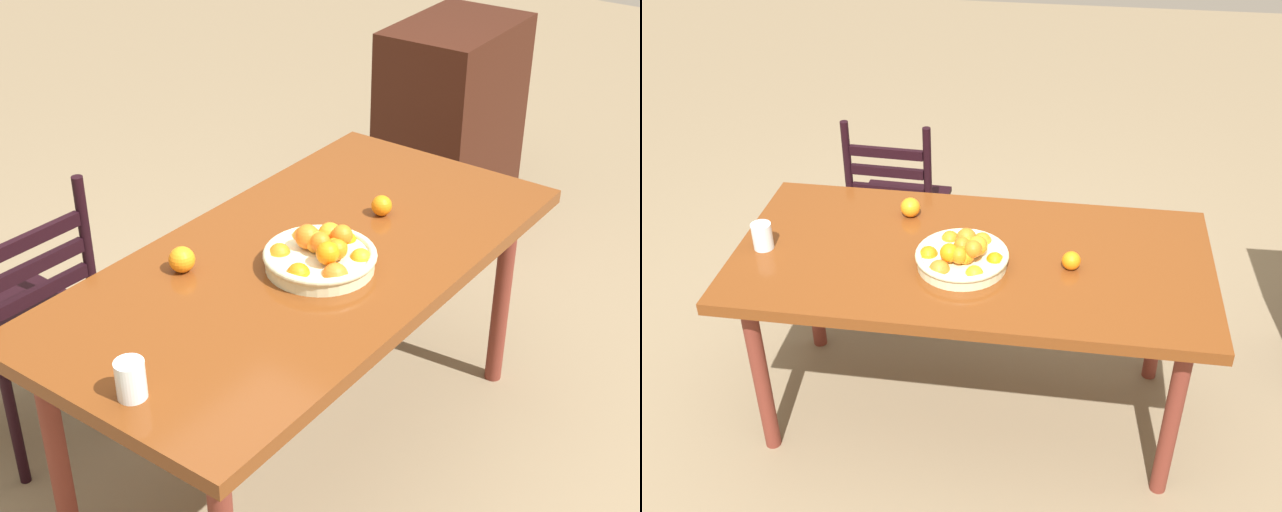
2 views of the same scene
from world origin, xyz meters
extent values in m
plane|color=#7D6B51|center=(0.00, 0.00, 0.00)|extent=(12.00, 12.00, 0.00)
cube|color=#673212|center=(0.00, 0.00, 0.75)|extent=(1.73, 0.86, 0.05)
cylinder|color=maroon|center=(0.75, -0.31, 0.36)|extent=(0.06, 0.06, 0.72)
cylinder|color=maroon|center=(-0.75, 0.31, 0.36)|extent=(0.06, 0.06, 0.72)
cylinder|color=maroon|center=(0.75, 0.31, 0.36)|extent=(0.06, 0.06, 0.72)
cube|color=black|center=(-0.46, 0.83, 0.46)|extent=(0.44, 0.44, 0.03)
cylinder|color=black|center=(-0.27, 1.01, 0.22)|extent=(0.04, 0.04, 0.44)
cylinder|color=black|center=(-0.29, 0.65, 0.22)|extent=(0.04, 0.04, 0.44)
cylinder|color=black|center=(-0.65, 0.66, 0.22)|extent=(0.04, 0.04, 0.44)
cylinder|color=black|center=(-0.29, 0.65, 0.71)|extent=(0.04, 0.04, 0.49)
cube|color=black|center=(-0.47, 0.65, 0.64)|extent=(0.33, 0.04, 0.04)
cube|color=black|center=(-0.47, 0.65, 0.73)|extent=(0.33, 0.04, 0.04)
cube|color=black|center=(-0.47, 0.65, 0.83)|extent=(0.33, 0.04, 0.04)
cube|color=#34150D|center=(1.76, 0.48, 0.48)|extent=(0.71, 0.47, 0.97)
cylinder|color=beige|center=(-0.03, -0.07, 0.79)|extent=(0.32, 0.32, 0.05)
torus|color=beige|center=(-0.03, -0.07, 0.82)|extent=(0.33, 0.33, 0.02)
sphere|color=orange|center=(0.09, -0.08, 0.81)|extent=(0.06, 0.06, 0.06)
sphere|color=orange|center=(0.03, 0.03, 0.81)|extent=(0.07, 0.07, 0.07)
sphere|color=orange|center=(-0.08, 0.03, 0.81)|extent=(0.07, 0.07, 0.07)
sphere|color=orange|center=(-0.14, -0.09, 0.81)|extent=(0.07, 0.07, 0.07)
sphere|color=orange|center=(-0.09, -0.17, 0.81)|extent=(0.08, 0.08, 0.08)
sphere|color=orange|center=(0.03, -0.18, 0.81)|extent=(0.06, 0.06, 0.06)
sphere|color=orange|center=(0.02, -0.12, 0.87)|extent=(0.06, 0.06, 0.06)
sphere|color=orange|center=(-0.03, -0.07, 0.85)|extent=(0.06, 0.06, 0.06)
sphere|color=orange|center=(-0.01, -0.12, 0.84)|extent=(0.06, 0.06, 0.06)
sphere|color=orange|center=(-0.02, -0.02, 0.85)|extent=(0.07, 0.07, 0.07)
sphere|color=orange|center=(0.03, -0.07, 0.85)|extent=(0.07, 0.07, 0.07)
sphere|color=orange|center=(-0.06, -0.13, 0.85)|extent=(0.07, 0.07, 0.07)
sphere|color=orange|center=(-0.02, -0.05, 0.84)|extent=(0.07, 0.07, 0.07)
sphere|color=orange|center=(-0.03, -0.13, 0.85)|extent=(0.06, 0.06, 0.06)
sphere|color=orange|center=(0.36, -0.04, 0.80)|extent=(0.07, 0.07, 0.07)
sphere|color=orange|center=(-0.28, 0.24, 0.81)|extent=(0.08, 0.08, 0.08)
cylinder|color=silver|center=(-0.76, -0.07, 0.82)|extent=(0.07, 0.07, 0.10)
camera|label=1|loc=(-1.90, -1.46, 2.18)|focal=52.65mm
camera|label=2|loc=(0.30, -2.29, 2.32)|focal=43.14mm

